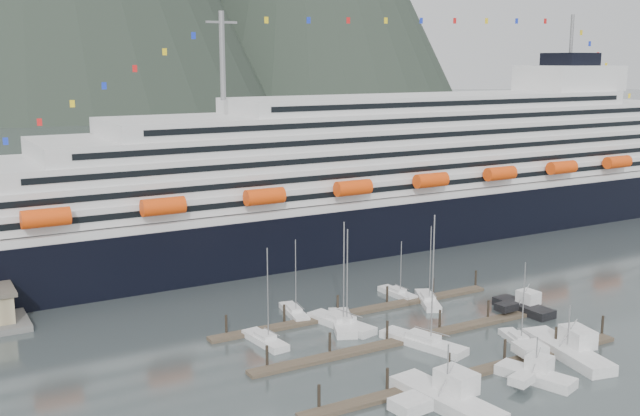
# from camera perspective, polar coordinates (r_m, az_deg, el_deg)

# --- Properties ---
(ground) EXTENTS (1600.00, 1600.00, 0.00)m
(ground) POSITION_cam_1_polar(r_m,az_deg,el_deg) (104.92, 10.07, -9.94)
(ground) COLOR #485355
(ground) RESTS_ON ground
(cruise_ship) EXTENTS (210.00, 30.40, 50.30)m
(cruise_ship) POSITION_cam_1_polar(r_m,az_deg,el_deg) (161.83, 6.02, 2.06)
(cruise_ship) COLOR black
(cruise_ship) RESTS_ON ground
(dock_near) EXTENTS (48.18, 2.28, 3.20)m
(dock_near) POSITION_cam_1_polar(r_m,az_deg,el_deg) (94.85, 11.64, -12.14)
(dock_near) COLOR #473C2E
(dock_near) RESTS_ON ground
(dock_mid) EXTENTS (48.18, 2.28, 3.20)m
(dock_mid) POSITION_cam_1_polar(r_m,az_deg,el_deg) (104.17, 6.87, -9.82)
(dock_mid) COLOR #473C2E
(dock_mid) RESTS_ON ground
(dock_far) EXTENTS (48.18, 2.28, 3.20)m
(dock_far) POSITION_cam_1_polar(r_m,az_deg,el_deg) (114.20, 2.96, -7.84)
(dock_far) COLOR #473C2E
(dock_far) RESTS_ON ground
(sailboat_a) EXTENTS (3.33, 8.73, 13.90)m
(sailboat_a) POSITION_cam_1_polar(r_m,az_deg,el_deg) (102.55, -4.20, -10.04)
(sailboat_a) COLOR silver
(sailboat_a) RESTS_ON ground
(sailboat_b) EXTENTS (5.58, 11.77, 15.08)m
(sailboat_b) POSITION_cam_1_polar(r_m,az_deg,el_deg) (108.39, 1.63, -8.81)
(sailboat_b) COLOR silver
(sailboat_b) RESTS_ON ground
(sailboat_c) EXTENTS (7.02, 10.98, 16.11)m
(sailboat_c) POSITION_cam_1_polar(r_m,az_deg,el_deg) (108.56, 1.72, -8.77)
(sailboat_c) COLOR silver
(sailboat_c) RESTS_ON ground
(sailboat_d) EXTENTS (6.64, 12.82, 18.64)m
(sailboat_d) POSITION_cam_1_polar(r_m,az_deg,el_deg) (102.32, 7.85, -10.14)
(sailboat_d) COLOR silver
(sailboat_d) RESTS_ON ground
(sailboat_e) EXTENTS (3.61, 8.77, 12.17)m
(sailboat_e) POSITION_cam_1_polar(r_m,az_deg,el_deg) (113.14, -1.98, -7.97)
(sailboat_e) COLOR silver
(sailboat_e) RESTS_ON ground
(sailboat_f) EXTENTS (2.71, 7.80, 9.58)m
(sailboat_f) POSITION_cam_1_polar(r_m,az_deg,el_deg) (122.60, 5.91, -6.50)
(sailboat_f) COLOR silver
(sailboat_f) RESTS_ON ground
(sailboat_g) EXTENTS (6.25, 9.62, 13.00)m
(sailboat_g) POSITION_cam_1_polar(r_m,az_deg,el_deg) (119.67, 8.22, -7.00)
(sailboat_g) COLOR silver
(sailboat_g) RESTS_ON ground
(sailboat_h) EXTENTS (4.37, 8.06, 11.86)m
(sailboat_h) POSITION_cam_1_polar(r_m,az_deg,el_deg) (105.83, 14.88, -9.73)
(sailboat_h) COLOR silver
(sailboat_h) RESTS_ON ground
(trawler_a) EXTENTS (10.76, 14.84, 8.00)m
(trawler_a) POSITION_cam_1_polar(r_m,az_deg,el_deg) (85.98, 9.55, -14.11)
(trawler_a) COLOR silver
(trawler_a) RESTS_ON ground
(trawler_b) EXTENTS (7.99, 9.84, 6.03)m
(trawler_b) POSITION_cam_1_polar(r_m,az_deg,el_deg) (94.52, 16.06, -12.12)
(trawler_b) COLOR silver
(trawler_b) RESTS_ON ground
(trawler_c) EXTENTS (10.92, 15.24, 7.57)m
(trawler_c) POSITION_cam_1_polar(r_m,az_deg,el_deg) (103.04, 18.24, -10.18)
(trawler_c) COLOR silver
(trawler_c) RESTS_ON ground
(trawler_e) EXTENTS (7.69, 10.08, 6.39)m
(trawler_e) POSITION_cam_1_polar(r_m,az_deg,el_deg) (118.56, 15.21, -7.23)
(trawler_e) COLOR black
(trawler_e) RESTS_ON ground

